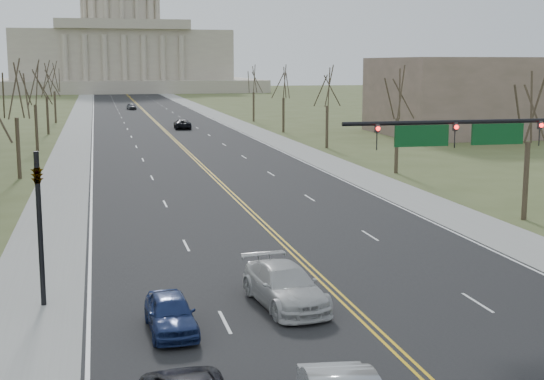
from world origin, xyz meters
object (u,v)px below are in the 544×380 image
car_sb_inner_second (285,286)px  car_far_sb (131,106)px  car_far_nb (182,124)px  car_sb_outer_second (171,313)px  signal_left (39,211)px  signal_mast (496,145)px

car_sb_inner_second → car_far_sb: car_sb_inner_second is taller
car_far_nb → car_sb_outer_second: bearing=86.0°
car_sb_inner_second → car_far_sb: 129.19m
signal_left → car_far_nb: bearing=79.8°
signal_mast → car_sb_outer_second: signal_mast is taller
signal_left → car_far_sb: signal_left is taller
car_sb_inner_second → car_far_nb: bearing=79.5°
signal_left → car_sb_inner_second: (9.08, -2.12, -2.92)m
car_sb_inner_second → car_far_nb: (5.14, 81.23, -0.09)m
signal_mast → car_far_sb: bearing=94.4°
car_sb_inner_second → car_far_sb: (0.17, 129.19, -0.12)m
signal_mast → signal_left: 19.06m
signal_mast → car_sb_outer_second: bearing=-164.3°
signal_left → car_sb_outer_second: (4.51, -4.05, -3.03)m
signal_left → car_far_nb: (14.22, 79.11, -3.01)m
signal_left → car_sb_outer_second: signal_left is taller
car_sb_inner_second → car_far_sb: size_ratio=1.38×
car_far_nb → signal_mast: bearing=96.0°
signal_mast → car_far_nb: 79.42m
car_far_sb → signal_mast: bearing=-93.2°
car_far_nb → car_far_sb: car_far_nb is taller
signal_mast → car_sb_outer_second: 15.83m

